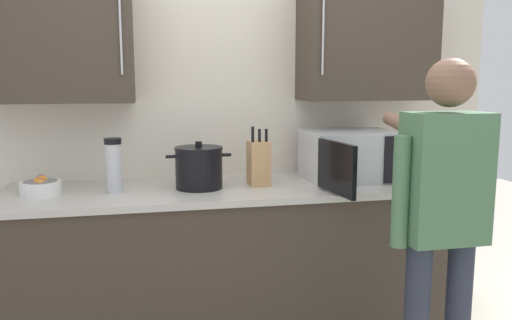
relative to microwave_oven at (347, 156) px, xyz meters
name	(u,v)px	position (x,y,z in m)	size (l,w,h in m)	color
back_wall_tiled	(218,79)	(-0.72, 0.30, 0.44)	(3.56, 0.44, 2.81)	beige
counter_unit	(228,265)	(-0.72, -0.04, -0.60)	(2.41, 0.72, 0.91)	#3D3328
microwave_oven	(347,156)	(0.00, 0.00, 0.00)	(0.53, 0.79, 0.29)	#B7BABF
knife_block	(259,163)	(-0.54, -0.03, -0.02)	(0.11, 0.15, 0.33)	tan
fruit_bowl	(41,186)	(-1.69, -0.04, -0.10)	(0.20, 0.20, 0.10)	white
stock_pot	(199,168)	(-0.88, -0.05, -0.03)	(0.35, 0.26, 0.26)	black
thermos_flask	(114,165)	(-1.32, -0.07, 0.00)	(0.09, 0.09, 0.29)	#B7BABF
person_figure	(441,211)	(0.06, -0.91, -0.11)	(0.44, 0.67, 1.59)	#282D3D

